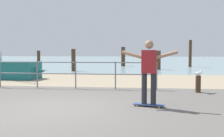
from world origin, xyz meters
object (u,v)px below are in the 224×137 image
at_px(sailboat, 0,69).
at_px(seagull, 199,74).
at_px(skateboard, 149,105).
at_px(skateboarder, 149,68).
at_px(bollard_short, 198,84).

height_order(sailboat, seagull, sailboat).
height_order(sailboat, skateboard, sailboat).
distance_m(sailboat, skateboarder, 9.88).
bearing_deg(seagull, skateboarder, -123.61).
height_order(skateboarder, seagull, skateboarder).
xyz_separation_m(sailboat, bollard_short, (9.32, -3.70, -0.23)).
distance_m(skateboard, seagull, 3.22).
bearing_deg(skateboarder, sailboat, 140.22).
relative_size(skateboard, seagull, 1.97).
height_order(skateboard, seagull, seagull).
bearing_deg(sailboat, skateboarder, -39.78).
bearing_deg(skateboard, seagull, 56.39).
relative_size(sailboat, skateboard, 6.52).
bearing_deg(skateboard, skateboarder, -169.38).
bearing_deg(seagull, sailboat, 158.45).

